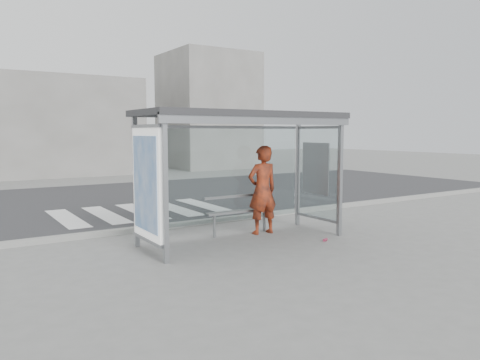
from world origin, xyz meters
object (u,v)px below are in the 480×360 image
object	(u,v)px
bus_shelter	(226,144)
person	(262,190)
soda_can	(325,240)
bench	(240,211)

from	to	relation	value
bus_shelter	person	bearing A→B (deg)	14.50
bus_shelter	soda_can	distance (m)	2.81
bench	soda_can	xyz separation A→B (m)	(1.10, -1.52, -0.48)
bench	person	bearing A→B (deg)	-28.48
soda_can	person	bearing A→B (deg)	117.29
bus_shelter	bench	xyz separation A→B (m)	(0.66, 0.52, -1.47)
bench	bus_shelter	bearing A→B (deg)	-141.78
bench	soda_can	distance (m)	1.94
person	soda_can	distance (m)	1.72
bench	soda_can	world-z (taller)	bench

